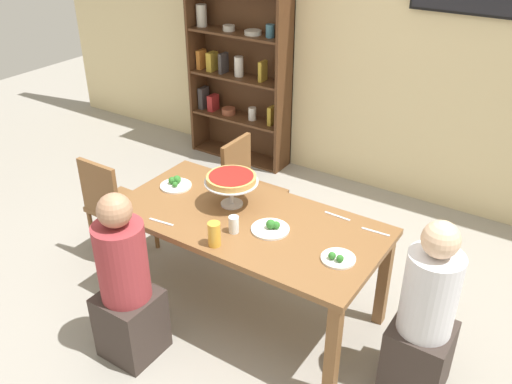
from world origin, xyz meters
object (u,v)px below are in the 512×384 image
(diner_near_left, at_px, (126,290))
(salad_plate_near_diner, at_px, (338,258))
(cutlery_fork_near, at_px, (161,222))
(water_glass_clear_near, at_px, (234,224))
(beer_glass_amber_tall, at_px, (215,234))
(diner_head_east, at_px, (424,322))
(cutlery_fork_far, at_px, (337,216))
(bookshelf, at_px, (239,53))
(deep_dish_pizza_stand, at_px, (231,181))
(chair_far_left, at_px, (248,187))
(salad_plate_spare, at_px, (176,184))
(salad_plate_far_diner, at_px, (271,228))
(dining_table, at_px, (248,230))
(chair_head_west, at_px, (113,203))
(cutlery_knife_near, at_px, (376,232))

(diner_near_left, height_order, salad_plate_near_diner, diner_near_left)
(salad_plate_near_diner, relative_size, cutlery_fork_near, 1.12)
(water_glass_clear_near, distance_m, cutlery_fork_near, 0.48)
(beer_glass_amber_tall, relative_size, cutlery_fork_near, 0.85)
(diner_head_east, xyz_separation_m, beer_glass_amber_tall, (-1.20, -0.32, 0.33))
(cutlery_fork_far, bearing_deg, bookshelf, -38.84)
(diner_head_east, distance_m, cutlery_fork_far, 0.86)
(deep_dish_pizza_stand, xyz_separation_m, salad_plate_near_diner, (0.87, -0.17, -0.17))
(salad_plate_near_diner, bearing_deg, chair_far_left, 145.25)
(deep_dish_pizza_stand, relative_size, salad_plate_near_diner, 1.78)
(bookshelf, relative_size, diner_near_left, 1.92)
(bookshelf, xyz_separation_m, cutlery_fork_near, (1.03, -2.35, -0.39))
(chair_far_left, bearing_deg, salad_plate_spare, -15.36)
(diner_head_east, bearing_deg, salad_plate_spare, -3.22)
(beer_glass_amber_tall, bearing_deg, salad_plate_far_diner, 59.11)
(bookshelf, relative_size, cutlery_fork_near, 12.29)
(diner_near_left, relative_size, salad_plate_near_diner, 5.70)
(dining_table, height_order, water_glass_clear_near, water_glass_clear_near)
(dining_table, bearing_deg, deep_dish_pizza_stand, 154.07)
(chair_head_west, height_order, salad_plate_near_diner, chair_head_west)
(dining_table, bearing_deg, beer_glass_amber_tall, -89.19)
(diner_head_east, bearing_deg, salad_plate_near_diner, 5.92)
(water_glass_clear_near, bearing_deg, salad_plate_far_diner, 38.28)
(salad_plate_near_diner, relative_size, salad_plate_far_diner, 0.84)
(dining_table, xyz_separation_m, deep_dish_pizza_stand, (-0.19, 0.09, 0.27))
(salad_plate_far_diner, relative_size, salad_plate_spare, 1.08)
(salad_plate_spare, distance_m, water_glass_clear_near, 0.73)
(cutlery_knife_near, relative_size, cutlery_fork_far, 1.00)
(salad_plate_spare, bearing_deg, beer_glass_amber_tall, -32.26)
(bookshelf, distance_m, chair_head_west, 2.18)
(salad_plate_far_diner, bearing_deg, dining_table, 171.51)
(chair_far_left, distance_m, salad_plate_spare, 0.73)
(salad_plate_near_diner, xyz_separation_m, cutlery_knife_near, (0.07, 0.39, -0.01))
(deep_dish_pizza_stand, height_order, cutlery_fork_near, deep_dish_pizza_stand)
(chair_head_west, distance_m, cutlery_fork_far, 1.74)
(deep_dish_pizza_stand, distance_m, cutlery_knife_near, 0.98)
(diner_head_east, distance_m, chair_far_left, 1.85)
(dining_table, bearing_deg, water_glass_clear_near, -85.02)
(cutlery_fork_far, bearing_deg, salad_plate_near_diner, 118.02)
(diner_near_left, distance_m, cutlery_knife_near, 1.56)
(cutlery_knife_near, xyz_separation_m, cutlery_fork_far, (-0.28, 0.04, 0.00))
(chair_far_left, distance_m, chair_head_west, 1.06)
(chair_head_west, xyz_separation_m, cutlery_knife_near, (1.96, 0.36, 0.26))
(salad_plate_spare, relative_size, water_glass_clear_near, 2.03)
(deep_dish_pizza_stand, relative_size, cutlery_fork_near, 1.99)
(bookshelf, relative_size, diner_head_east, 1.92)
(bookshelf, distance_m, cutlery_fork_far, 2.59)
(dining_table, relative_size, water_glass_clear_near, 16.12)
(salad_plate_near_diner, bearing_deg, deep_dish_pizza_stand, 168.60)
(diner_near_left, distance_m, cutlery_fork_near, 0.47)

